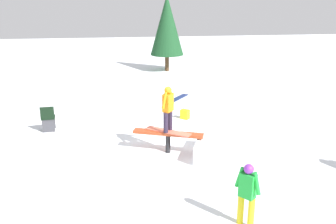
{
  "coord_description": "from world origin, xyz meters",
  "views": [
    {
      "loc": [
        1.36,
        9.93,
        4.43
      ],
      "look_at": [
        0.0,
        0.0,
        1.23
      ],
      "focal_mm": 40.0,
      "sensor_mm": 36.0,
      "label": 1
    }
  ],
  "objects_px": {
    "backpack_on_snow": "(185,114)",
    "pine_tree_far": "(167,25)",
    "folding_chair": "(48,119)",
    "bystander_green": "(247,192)",
    "loose_snowboard_navy": "(179,98)",
    "main_rider_on_rail": "(168,110)",
    "rail_feature": "(168,135)"
  },
  "relations": [
    {
      "from": "loose_snowboard_navy",
      "to": "folding_chair",
      "type": "xyz_separation_m",
      "value": [
        5.0,
        3.48,
        0.4
      ]
    },
    {
      "from": "main_rider_on_rail",
      "to": "loose_snowboard_navy",
      "type": "height_order",
      "value": "main_rider_on_rail"
    },
    {
      "from": "loose_snowboard_navy",
      "to": "folding_chair",
      "type": "distance_m",
      "value": 6.11
    },
    {
      "from": "bystander_green",
      "to": "backpack_on_snow",
      "type": "relative_size",
      "value": 3.93
    },
    {
      "from": "rail_feature",
      "to": "main_rider_on_rail",
      "type": "height_order",
      "value": "main_rider_on_rail"
    },
    {
      "from": "bystander_green",
      "to": "pine_tree_far",
      "type": "relative_size",
      "value": 0.3
    },
    {
      "from": "pine_tree_far",
      "to": "loose_snowboard_navy",
      "type": "bearing_deg",
      "value": 87.3
    },
    {
      "from": "loose_snowboard_navy",
      "to": "backpack_on_snow",
      "type": "bearing_deg",
      "value": 32.23
    },
    {
      "from": "bystander_green",
      "to": "backpack_on_snow",
      "type": "distance_m",
      "value": 6.74
    },
    {
      "from": "rail_feature",
      "to": "loose_snowboard_navy",
      "type": "relative_size",
      "value": 1.47
    },
    {
      "from": "loose_snowboard_navy",
      "to": "pine_tree_far",
      "type": "bearing_deg",
      "value": -145.6
    },
    {
      "from": "loose_snowboard_navy",
      "to": "bystander_green",
      "type": "bearing_deg",
      "value": 35.67
    },
    {
      "from": "main_rider_on_rail",
      "to": "bystander_green",
      "type": "distance_m",
      "value": 3.94
    },
    {
      "from": "rail_feature",
      "to": "main_rider_on_rail",
      "type": "distance_m",
      "value": 0.75
    },
    {
      "from": "loose_snowboard_navy",
      "to": "backpack_on_snow",
      "type": "height_order",
      "value": "backpack_on_snow"
    },
    {
      "from": "bystander_green",
      "to": "rail_feature",
      "type": "bearing_deg",
      "value": -24.3
    },
    {
      "from": "rail_feature",
      "to": "pine_tree_far",
      "type": "distance_m",
      "value": 12.17
    },
    {
      "from": "folding_chair",
      "to": "bystander_green",
      "type": "bearing_deg",
      "value": 122.58
    },
    {
      "from": "backpack_on_snow",
      "to": "pine_tree_far",
      "type": "distance_m",
      "value": 9.29
    },
    {
      "from": "main_rider_on_rail",
      "to": "pine_tree_far",
      "type": "height_order",
      "value": "pine_tree_far"
    },
    {
      "from": "folding_chair",
      "to": "pine_tree_far",
      "type": "relative_size",
      "value": 0.2
    },
    {
      "from": "folding_chair",
      "to": "pine_tree_far",
      "type": "xyz_separation_m",
      "value": [
        -5.29,
        -9.56,
        2.26
      ]
    },
    {
      "from": "rail_feature",
      "to": "pine_tree_far",
      "type": "bearing_deg",
      "value": -76.77
    },
    {
      "from": "pine_tree_far",
      "to": "main_rider_on_rail",
      "type": "bearing_deg",
      "value": 82.5
    },
    {
      "from": "rail_feature",
      "to": "backpack_on_snow",
      "type": "height_order",
      "value": "rail_feature"
    },
    {
      "from": "loose_snowboard_navy",
      "to": "pine_tree_far",
      "type": "distance_m",
      "value": 6.65
    },
    {
      "from": "rail_feature",
      "to": "folding_chair",
      "type": "height_order",
      "value": "folding_chair"
    },
    {
      "from": "rail_feature",
      "to": "backpack_on_snow",
      "type": "xyz_separation_m",
      "value": [
        -1.03,
        -2.95,
        -0.36
      ]
    },
    {
      "from": "main_rider_on_rail",
      "to": "loose_snowboard_navy",
      "type": "bearing_deg",
      "value": -66.27
    },
    {
      "from": "bystander_green",
      "to": "pine_tree_far",
      "type": "distance_m",
      "value": 15.77
    },
    {
      "from": "folding_chair",
      "to": "pine_tree_far",
      "type": "distance_m",
      "value": 11.16
    },
    {
      "from": "rail_feature",
      "to": "bystander_green",
      "type": "height_order",
      "value": "bystander_green"
    }
  ]
}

